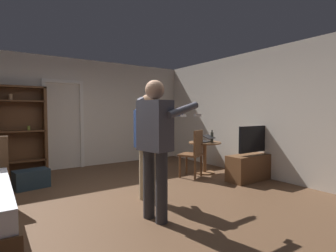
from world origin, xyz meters
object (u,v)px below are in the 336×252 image
at_px(side_table, 205,152).
at_px(person_blue_shirt, 156,139).
at_px(tv_flatscreen, 254,164).
at_px(person_striped_shirt, 149,140).
at_px(laptop, 206,140).
at_px(suitcase_dark, 31,179).
at_px(wooden_chair, 194,151).
at_px(bottle_on_table, 212,137).
at_px(bookshelf, 22,127).

xyz_separation_m(side_table, person_blue_shirt, (-2.23, -1.53, 0.54)).
distance_m(tv_flatscreen, person_striped_shirt, 2.49).
relative_size(laptop, suitcase_dark, 0.75).
xyz_separation_m(tv_flatscreen, person_striped_shirt, (-2.41, 0.08, 0.63)).
distance_m(side_table, wooden_chair, 0.47).
relative_size(tv_flatscreen, person_blue_shirt, 0.71).
xyz_separation_m(tv_flatscreen, person_blue_shirt, (-2.69, -0.58, 0.71)).
bearing_deg(suitcase_dark, person_blue_shirt, -75.04).
relative_size(laptop, bottle_on_table, 1.59).
xyz_separation_m(laptop, bottle_on_table, (0.15, -0.04, 0.06)).
xyz_separation_m(person_blue_shirt, person_striped_shirt, (0.28, 0.66, -0.08)).
xyz_separation_m(bottle_on_table, wooden_chair, (-0.58, -0.07, -0.27)).
height_order(person_blue_shirt, person_striped_shirt, person_blue_shirt).
height_order(bookshelf, wooden_chair, bookshelf).
bearing_deg(laptop, suitcase_dark, 164.25).
relative_size(bookshelf, bottle_on_table, 7.18).
distance_m(laptop, person_blue_shirt, 2.68).
relative_size(laptop, person_blue_shirt, 0.24).
distance_m(laptop, suitcase_dark, 3.52).
relative_size(person_striped_shirt, suitcase_dark, 2.88).
relative_size(bookshelf, wooden_chair, 1.94).
bearing_deg(bottle_on_table, bookshelf, 148.44).
bearing_deg(tv_flatscreen, person_striped_shirt, 178.13).
distance_m(wooden_chair, suitcase_dark, 3.12).
height_order(bookshelf, side_table, bookshelf).
bearing_deg(person_blue_shirt, side_table, 34.46).
relative_size(tv_flatscreen, suitcase_dark, 2.21).
bearing_deg(person_striped_shirt, bottle_on_table, 20.80).
height_order(bookshelf, bottle_on_table, bookshelf).
bearing_deg(tv_flatscreen, bottle_on_table, 110.47).
distance_m(laptop, wooden_chair, 0.49).
relative_size(bottle_on_table, person_striped_shirt, 0.16).
bearing_deg(bottle_on_table, tv_flatscreen, -69.53).
xyz_separation_m(bottle_on_table, suitcase_dark, (-3.49, 0.98, -0.65)).
distance_m(bookshelf, person_striped_shirt, 3.29).
bearing_deg(laptop, wooden_chair, -165.50).
bearing_deg(tv_flatscreen, bookshelf, 141.74).
bearing_deg(side_table, person_striped_shirt, -155.86).
bearing_deg(laptop, side_table, 71.60).
bearing_deg(bookshelf, tv_flatscreen, -38.26).
xyz_separation_m(wooden_chair, person_blue_shirt, (-1.78, -1.38, 0.48)).
distance_m(tv_flatscreen, bottle_on_table, 1.06).
relative_size(wooden_chair, suitcase_dark, 1.75).
bearing_deg(suitcase_dark, bottle_on_table, -25.63).
xyz_separation_m(bookshelf, person_blue_shirt, (1.16, -3.61, -0.02)).
xyz_separation_m(side_table, bottle_on_table, (0.14, -0.08, 0.33)).
relative_size(side_table, laptop, 1.69).
height_order(tv_flatscreen, person_striped_shirt, person_striped_shirt).
relative_size(tv_flatscreen, bottle_on_table, 4.67).
bearing_deg(bookshelf, side_table, -31.63).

